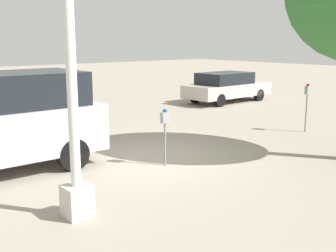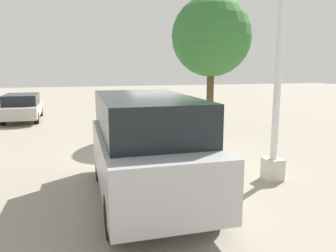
{
  "view_description": "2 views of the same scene",
  "coord_description": "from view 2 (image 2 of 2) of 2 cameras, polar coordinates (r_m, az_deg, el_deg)",
  "views": [
    {
      "loc": [
        6.32,
        8.02,
        2.95
      ],
      "look_at": [
        -0.0,
        0.47,
        0.93
      ],
      "focal_mm": 45.0,
      "sensor_mm": 36.0,
      "label": 1
    },
    {
      "loc": [
        10.16,
        -2.88,
        2.84
      ],
      "look_at": [
        0.74,
        -0.19,
        1.07
      ],
      "focal_mm": 35.0,
      "sensor_mm": 36.0,
      "label": 2
    }
  ],
  "objects": [
    {
      "name": "ground_plane",
      "position": [
        10.93,
        -0.1,
        -4.82
      ],
      "size": [
        80.0,
        80.0,
        0.0
      ],
      "primitive_type": "plane",
      "color": "gray"
    },
    {
      "name": "parking_meter_near",
      "position": [
        10.72,
        2.99,
        0.42
      ],
      "size": [
        0.2,
        0.12,
        1.37
      ],
      "rotation": [
        0.0,
        0.0,
        0.03
      ],
      "color": "gray",
      "rests_on": "ground"
    },
    {
      "name": "parking_meter_far",
      "position": [
        16.35,
        -3.54,
        4.31
      ],
      "size": [
        0.2,
        0.12,
        1.57
      ],
      "rotation": [
        0.0,
        0.0,
        0.03
      ],
      "color": "gray",
      "rests_on": "ground"
    },
    {
      "name": "lamp_post",
      "position": [
        8.5,
        18.33,
        3.15
      ],
      "size": [
        0.44,
        0.44,
        5.53
      ],
      "color": "beige",
      "rests_on": "ground"
    },
    {
      "name": "parked_van",
      "position": [
        7.05,
        -3.81,
        -3.14
      ],
      "size": [
        4.82,
        2.09,
        2.24
      ],
      "rotation": [
        0.0,
        0.0,
        -0.01
      ],
      "color": "#B2B2B7",
      "rests_on": "ground"
    },
    {
      "name": "car_distant",
      "position": [
        19.26,
        -24.02,
        3.11
      ],
      "size": [
        4.62,
        1.85,
        1.42
      ],
      "rotation": [
        0.0,
        0.0,
        3.16
      ],
      "color": "#B7B2A8",
      "rests_on": "ground"
    },
    {
      "name": "street_tree",
      "position": [
        15.15,
        7.57,
        15.13
      ],
      "size": [
        3.53,
        3.53,
        5.94
      ],
      "color": "#513823",
      "rests_on": "ground"
    }
  ]
}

